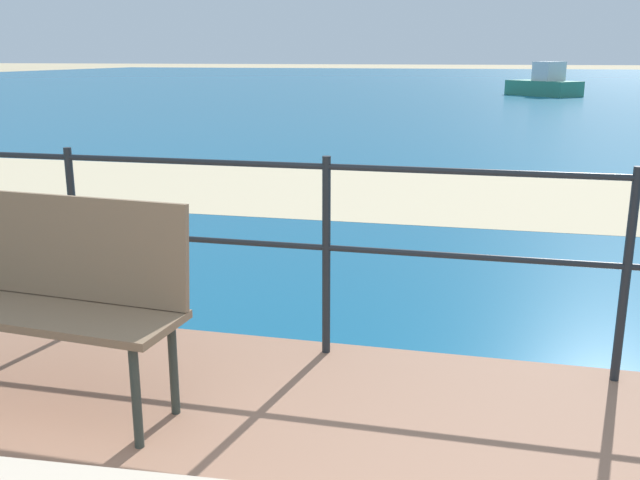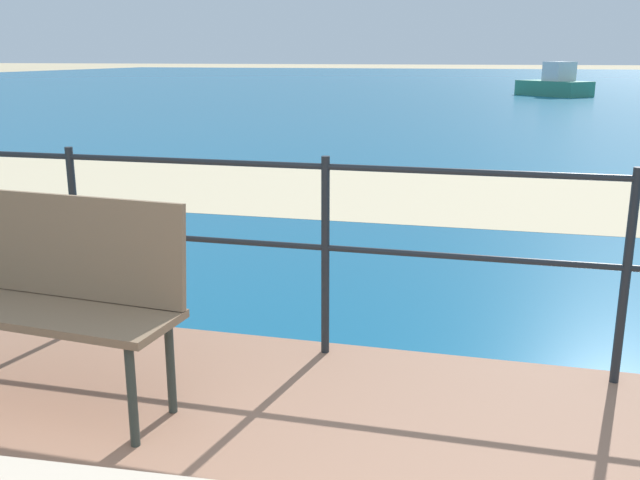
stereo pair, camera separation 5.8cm
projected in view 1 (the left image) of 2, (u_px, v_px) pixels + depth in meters
name	position (u px, v px, depth m)	size (l,w,h in m)	color
sea_water	(476.00, 85.00, 39.15)	(90.00, 90.00, 0.01)	#145B84
beach_strip	(416.00, 195.00, 8.40)	(54.00, 3.16, 0.01)	beige
park_bench	(40.00, 283.00, 3.16)	(1.44, 0.54, 0.96)	#7A6047
railing_fence	(326.00, 231.00, 3.66)	(5.94, 0.04, 1.07)	#1E2328
boat_near	(543.00, 85.00, 28.43)	(3.07, 3.10, 1.34)	#338466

